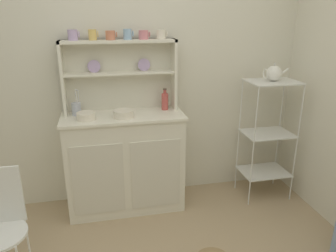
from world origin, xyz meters
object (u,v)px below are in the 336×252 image
Objects in this scene: hutch_shelf_unit at (120,69)px; porcelain_teapot at (274,73)px; cup_lilac_0 at (73,35)px; bowl_mixing_large at (86,116)px; bakers_rack at (268,129)px; utensil_jar at (76,109)px; hutch_cabinet at (125,161)px; jam_bottle at (165,101)px.

porcelain_teapot is at bearing -9.77° from hutch_shelf_unit.
cup_lilac_0 reaches higher than bowl_mixing_large.
bowl_mixing_large is (-1.68, -0.00, 0.24)m from bakers_rack.
bowl_mixing_large is 0.66× the size of utensil_jar.
hutch_shelf_unit is 1.51m from bakers_rack.
hutch_shelf_unit is at bearing 170.24° from bakers_rack.
cup_lilac_0 is at bearing 161.61° from hutch_cabinet.
hutch_cabinet is at bearing -11.18° from utensil_jar.
bowl_mixing_large is (0.06, -0.20, -0.64)m from cup_lilac_0.
hutch_shelf_unit is at bearing 168.99° from jam_bottle.
jam_bottle is (0.39, 0.09, 0.53)m from hutch_cabinet.
hutch_cabinet is at bearing -18.39° from cup_lilac_0.
hutch_shelf_unit is at bearing 170.23° from porcelain_teapot.
bowl_mixing_large is 0.72m from jam_bottle.
bowl_mixing_large is at bearing -179.99° from bakers_rack.
utensil_jar is (-0.79, -0.01, -0.02)m from jam_bottle.
bakers_rack is at bearing -9.25° from jam_bottle.
jam_bottle is at bearing -11.01° from hutch_shelf_unit.
bowl_mixing_large is 0.66× the size of porcelain_teapot.
hutch_shelf_unit is 4.27× the size of porcelain_teapot.
hutch_shelf_unit reaches higher than porcelain_teapot.
hutch_shelf_unit reaches higher than bakers_rack.
porcelain_teapot is (1.37, -0.24, -0.04)m from hutch_shelf_unit.
jam_bottle is at bearing 12.37° from hutch_cabinet.
porcelain_teapot is at bearing -4.89° from utensil_jar.
jam_bottle is at bearing -2.71° from cup_lilac_0.
utensil_jar is (-1.76, 0.15, 0.27)m from bakers_rack.
utensil_jar is 1.01× the size of porcelain_teapot.
jam_bottle reaches higher than hutch_cabinet.
utensil_jar is (-0.02, -0.04, -0.61)m from cup_lilac_0.
jam_bottle is at bearing 170.75° from bakers_rack.
cup_lilac_0 is 1.78m from porcelain_teapot.
hutch_cabinet is 1.07× the size of hutch_shelf_unit.
bakers_rack reaches higher than jam_bottle.
hutch_shelf_unit is 0.49m from jam_bottle.
jam_bottle is (0.70, 0.16, 0.05)m from bowl_mixing_large.
bakers_rack is 5.04× the size of porcelain_teapot.
utensil_jar reaches higher than jam_bottle.
jam_bottle is at bearing 0.63° from utensil_jar.
porcelain_teapot is at bearing -6.41° from cup_lilac_0.
jam_bottle is 0.84× the size of utensil_jar.
utensil_jar is at bearing -179.37° from jam_bottle.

